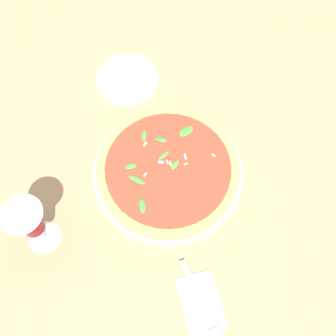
{
  "coord_description": "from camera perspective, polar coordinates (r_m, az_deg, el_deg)",
  "views": [
    {
      "loc": [
        0.39,
        -0.06,
        0.89
      ],
      "look_at": [
        -0.01,
        0.03,
        0.03
      ],
      "focal_mm": 42.0,
      "sensor_mm": 36.0,
      "label": 1
    }
  ],
  "objects": [
    {
      "name": "ground_plane",
      "position": [
        0.97,
        -1.39,
        -1.66
      ],
      "size": [
        6.0,
        6.0,
        0.0
      ],
      "primitive_type": "plane",
      "color": "#9E7A56"
    },
    {
      "name": "pizza_arugula_main",
      "position": [
        0.96,
        -0.01,
        -0.32
      ],
      "size": [
        0.37,
        0.37,
        0.05
      ],
      "color": "silver",
      "rests_on": "ground_plane"
    },
    {
      "name": "wine_glass",
      "position": [
        0.86,
        -19.51,
        -7.44
      ],
      "size": [
        0.09,
        0.09,
        0.17
      ],
      "color": "white",
      "rests_on": "ground_plane"
    },
    {
      "name": "napkin",
      "position": [
        0.89,
        4.82,
        -18.98
      ],
      "size": [
        0.13,
        0.09,
        0.01
      ],
      "rotation": [
        0.0,
        0.0,
        0.03
      ],
      "color": "white",
      "rests_on": "ground_plane"
    },
    {
      "name": "fork",
      "position": [
        0.89,
        5.09,
        -19.41
      ],
      "size": [
        0.21,
        0.06,
        0.0
      ],
      "rotation": [
        0.0,
        0.0,
        0.2
      ],
      "color": "silver",
      "rests_on": "ground_plane"
    },
    {
      "name": "side_plate_white",
      "position": [
        1.13,
        -5.97,
        12.81
      ],
      "size": [
        0.17,
        0.17,
        0.02
      ],
      "color": "silver",
      "rests_on": "ground_plane"
    }
  ]
}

